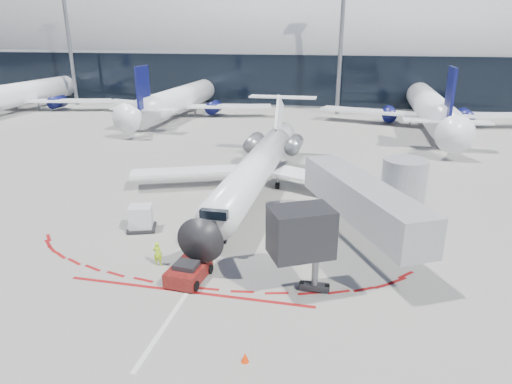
% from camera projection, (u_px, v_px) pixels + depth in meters
% --- Properties ---
extents(ground, '(260.00, 260.00, 0.00)m').
position_uv_depth(ground, '(240.00, 214.00, 35.51)').
color(ground, gray).
rests_on(ground, ground).
extents(apron_centerline, '(0.25, 40.00, 0.01)m').
position_uv_depth(apron_centerline, '(246.00, 205.00, 37.35)').
color(apron_centerline, silver).
rests_on(apron_centerline, ground).
extents(apron_stop_bar, '(14.00, 0.25, 0.01)m').
position_uv_depth(apron_stop_bar, '(188.00, 292.00, 24.91)').
color(apron_stop_bar, maroon).
rests_on(apron_stop_bar, ground).
extents(terminal_building, '(150.00, 24.15, 24.00)m').
position_uv_depth(terminal_building, '(319.00, 57.00, 92.53)').
color(terminal_building, gray).
rests_on(terminal_building, ground).
extents(jet_bridge, '(10.03, 15.20, 4.90)m').
position_uv_depth(jet_bridge, '(373.00, 201.00, 29.75)').
color(jet_bridge, '#9B9EA4').
rests_on(jet_bridge, ground).
extents(light_mast_west, '(0.70, 0.70, 25.00)m').
position_uv_depth(light_mast_west, '(69.00, 37.00, 84.71)').
color(light_mast_west, slate).
rests_on(light_mast_west, ground).
extents(light_mast_centre, '(0.70, 0.70, 25.00)m').
position_uv_depth(light_mast_centre, '(341.00, 38.00, 74.56)').
color(light_mast_centre, slate).
rests_on(light_mast_centre, ground).
extents(regional_jet, '(23.49, 28.97, 7.26)m').
position_uv_depth(regional_jet, '(258.00, 166.00, 39.50)').
color(regional_jet, white).
rests_on(regional_jet, ground).
extents(pushback_tug, '(2.19, 4.67, 1.20)m').
position_uv_depth(pushback_tug, '(189.00, 271.00, 25.98)').
color(pushback_tug, '#4F0B0C').
rests_on(pushback_tug, ground).
extents(ramp_worker, '(0.61, 0.44, 1.55)m').
position_uv_depth(ramp_worker, '(158.00, 254.00, 27.52)').
color(ramp_worker, '#BDFD1A').
rests_on(ramp_worker, ground).
extents(uld_container, '(2.39, 2.21, 1.83)m').
position_uv_depth(uld_container, '(141.00, 218.00, 32.38)').
color(uld_container, black).
rests_on(uld_container, ground).
extents(safety_cone_right, '(0.34, 0.34, 0.48)m').
position_uv_depth(safety_cone_right, '(245.00, 357.00, 19.55)').
color(safety_cone_right, '#FF3505').
rests_on(safety_cone_right, ground).
extents(bg_airliner_0, '(36.01, 38.13, 11.65)m').
position_uv_depth(bg_airliner_0, '(27.00, 76.00, 82.14)').
color(bg_airliner_0, white).
rests_on(bg_airliner_0, ground).
extents(bg_airliner_1, '(35.18, 37.25, 11.38)m').
position_uv_depth(bg_airliner_1, '(183.00, 81.00, 76.33)').
color(bg_airliner_1, white).
rests_on(bg_airliner_1, ground).
extents(bg_airliner_2, '(37.36, 39.56, 12.09)m').
position_uv_depth(bg_airliner_2, '(430.00, 84.00, 67.57)').
color(bg_airliner_2, white).
rests_on(bg_airliner_2, ground).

